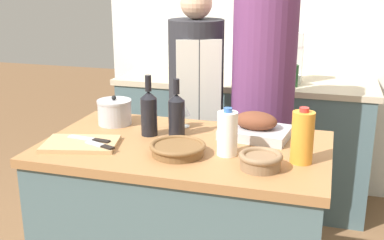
# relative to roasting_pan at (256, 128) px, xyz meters

# --- Properties ---
(kitchen_island) EXTENTS (1.27, 0.76, 0.94)m
(kitchen_island) POSITION_rel_roasting_pan_xyz_m (-0.29, -0.19, -0.51)
(kitchen_island) COLOR #4C666B
(kitchen_island) RESTS_ON ground_plane
(back_counter) EXTENTS (1.85, 0.60, 0.94)m
(back_counter) POSITION_rel_roasting_pan_xyz_m (-0.29, 1.27, -0.52)
(back_counter) COLOR #4C666B
(back_counter) RESTS_ON ground_plane
(back_wall) EXTENTS (2.35, 0.10, 2.55)m
(back_wall) POSITION_rel_roasting_pan_xyz_m (-0.29, 1.62, 0.29)
(back_wall) COLOR silver
(back_wall) RESTS_ON ground_plane
(roasting_pan) EXTENTS (0.33, 0.27, 0.12)m
(roasting_pan) POSITION_rel_roasting_pan_xyz_m (0.00, 0.00, 0.00)
(roasting_pan) COLOR #BCBCC1
(roasting_pan) RESTS_ON kitchen_island
(wicker_basket) EXTENTS (0.24, 0.24, 0.05)m
(wicker_basket) POSITION_rel_roasting_pan_xyz_m (-0.28, -0.32, -0.02)
(wicker_basket) COLOR brown
(wicker_basket) RESTS_ON kitchen_island
(cutting_board) EXTENTS (0.36, 0.28, 0.02)m
(cutting_board) POSITION_rel_roasting_pan_xyz_m (-0.72, -0.34, -0.04)
(cutting_board) COLOR tan
(cutting_board) RESTS_ON kitchen_island
(stock_pot) EXTENTS (0.17, 0.17, 0.15)m
(stock_pot) POSITION_rel_roasting_pan_xyz_m (-0.72, 0.00, 0.02)
(stock_pot) COLOR #B7B7BC
(stock_pot) RESTS_ON kitchen_island
(mixing_bowl) EXTENTS (0.17, 0.17, 0.06)m
(mixing_bowl) POSITION_rel_roasting_pan_xyz_m (0.08, -0.37, -0.01)
(mixing_bowl) COLOR #846647
(mixing_bowl) RESTS_ON kitchen_island
(juice_jug) EXTENTS (0.09, 0.09, 0.23)m
(juice_jug) POSITION_rel_roasting_pan_xyz_m (0.23, -0.26, 0.06)
(juice_jug) COLOR orange
(juice_jug) RESTS_ON kitchen_island
(milk_jug) EXTENTS (0.09, 0.09, 0.20)m
(milk_jug) POSITION_rel_roasting_pan_xyz_m (-0.08, -0.26, 0.05)
(milk_jug) COLOR white
(milk_jug) RESTS_ON kitchen_island
(wine_bottle_green) EXTENTS (0.08, 0.08, 0.27)m
(wine_bottle_green) POSITION_rel_roasting_pan_xyz_m (-0.36, -0.08, 0.06)
(wine_bottle_green) COLOR black
(wine_bottle_green) RESTS_ON kitchen_island
(wine_bottle_dark) EXTENTS (0.08, 0.08, 0.29)m
(wine_bottle_dark) POSITION_rel_roasting_pan_xyz_m (-0.49, -0.11, 0.07)
(wine_bottle_dark) COLOR black
(wine_bottle_dark) RESTS_ON kitchen_island
(wine_glass_left) EXTENTS (0.07, 0.07, 0.13)m
(wine_glass_left) POSITION_rel_roasting_pan_xyz_m (-0.37, 0.06, 0.04)
(wine_glass_left) COLOR silver
(wine_glass_left) RESTS_ON kitchen_island
(knife_chef) EXTENTS (0.21, 0.05, 0.01)m
(knife_chef) POSITION_rel_roasting_pan_xyz_m (-0.70, -0.30, -0.03)
(knife_chef) COLOR #B7B7BC
(knife_chef) RESTS_ON cutting_board
(knife_paring) EXTENTS (0.16, 0.08, 0.01)m
(knife_paring) POSITION_rel_roasting_pan_xyz_m (-0.61, -0.36, -0.03)
(knife_paring) COLOR #B7B7BC
(knife_paring) RESTS_ON cutting_board
(stand_mixer) EXTENTS (0.18, 0.14, 0.35)m
(stand_mixer) POSITION_rel_roasting_pan_xyz_m (0.03, 1.26, 0.10)
(stand_mixer) COLOR silver
(stand_mixer) RESTS_ON back_counter
(condiment_bottle_tall) EXTENTS (0.06, 0.06, 0.17)m
(condiment_bottle_tall) POSITION_rel_roasting_pan_xyz_m (-0.69, 1.14, 0.03)
(condiment_bottle_tall) COLOR #332D28
(condiment_bottle_tall) RESTS_ON back_counter
(condiment_bottle_short) EXTENTS (0.06, 0.06, 0.17)m
(condiment_bottle_short) POSITION_rel_roasting_pan_xyz_m (0.07, 1.12, 0.03)
(condiment_bottle_short) COLOR #234C28
(condiment_bottle_short) RESTS_ON back_counter
(condiment_bottle_extra) EXTENTS (0.06, 0.06, 0.16)m
(condiment_bottle_extra) POSITION_rel_roasting_pan_xyz_m (-0.26, 1.25, 0.03)
(condiment_bottle_extra) COLOR #332D28
(condiment_bottle_extra) RESTS_ON back_counter
(person_cook_aproned) EXTENTS (0.35, 0.37, 1.60)m
(person_cook_aproned) POSITION_rel_roasting_pan_xyz_m (-0.47, 0.62, -0.10)
(person_cook_aproned) COLOR beige
(person_cook_aproned) RESTS_ON ground_plane
(person_cook_guest) EXTENTS (0.37, 0.37, 1.76)m
(person_cook_guest) POSITION_rel_roasting_pan_xyz_m (-0.06, 0.62, -0.01)
(person_cook_guest) COLOR beige
(person_cook_guest) RESTS_ON ground_plane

